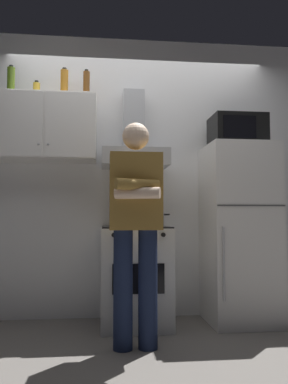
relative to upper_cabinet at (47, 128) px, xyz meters
name	(u,v)px	position (x,y,z in m)	size (l,w,h in m)	color
ground_plane	(144,334)	(0.85, -0.37, -1.75)	(7.00, 7.00, 0.00)	slate
back_wall_tiled	(137,176)	(0.85, 0.23, -0.40)	(4.80, 0.10, 2.70)	white
upper_cabinet	(47,128)	(0.00, 0.00, 0.00)	(0.90, 0.37, 0.60)	white
stove_oven	(135,275)	(0.80, -0.13, -1.32)	(0.60, 0.62, 0.87)	white
range_hood	(134,146)	(0.80, 0.00, -0.15)	(0.60, 0.44, 0.75)	#B7BABF
refrigerator	(239,233)	(1.75, -0.12, -0.95)	(0.60, 0.62, 1.60)	white
microwave	(237,131)	(1.75, -0.11, -0.01)	(0.48, 0.37, 0.28)	black
person_standing	(136,223)	(0.75, -0.73, -0.85)	(0.38, 0.33, 1.64)	#192342
cooking_pot	(152,219)	(0.93, -0.24, -0.82)	(0.31, 0.21, 0.11)	#B7BABF
bottle_spice_jar	(36,89)	(-0.10, 0.03, 0.37)	(0.06, 0.06, 0.15)	gold
bottle_liquor_amber	(64,83)	(0.15, 0.02, 0.43)	(0.07, 0.07, 0.27)	#B7721E
bottle_beer_brown	(86,84)	(0.35, 0.02, 0.43)	(0.06, 0.06, 0.26)	brown
bottle_olive_oil	(11,80)	(-0.32, -0.03, 0.42)	(0.07, 0.07, 0.26)	#4C6B19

